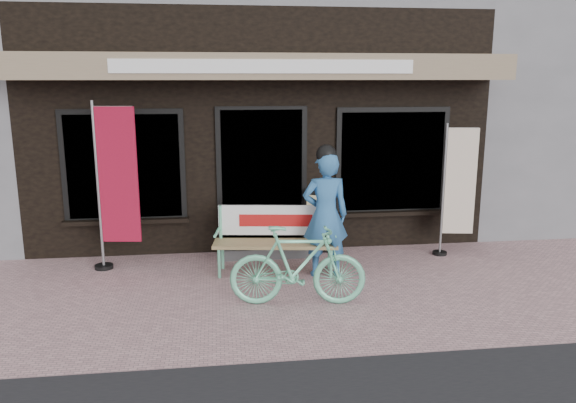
{
  "coord_description": "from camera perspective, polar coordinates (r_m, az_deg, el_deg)",
  "views": [
    {
      "loc": [
        -0.66,
        -6.27,
        2.6
      ],
      "look_at": [
        0.23,
        0.7,
        1.05
      ],
      "focal_mm": 35.0,
      "sensor_mm": 36.0,
      "label": 1
    }
  ],
  "objects": [
    {
      "name": "person",
      "position": [
        7.41,
        3.82,
        -1.11
      ],
      "size": [
        0.62,
        0.42,
        1.77
      ],
      "rotation": [
        0.0,
        0.0,
        -0.04
      ],
      "color": "#2E67A1",
      "rests_on": "ground"
    },
    {
      "name": "nobori_cream",
      "position": [
        8.6,
        16.8,
        1.28
      ],
      "size": [
        0.58,
        0.25,
        1.97
      ],
      "rotation": [
        0.0,
        0.0,
        -0.16
      ],
      "color": "gray",
      "rests_on": "ground"
    },
    {
      "name": "ground",
      "position": [
        6.83,
        -1.18,
        -9.97
      ],
      "size": [
        70.0,
        70.0,
        0.0
      ],
      "primitive_type": "plane",
      "color": "#BB8F92",
      "rests_on": "ground"
    },
    {
      "name": "nobori_red",
      "position": [
        7.93,
        -17.15,
        1.67
      ],
      "size": [
        0.69,
        0.28,
        2.32
      ],
      "rotation": [
        0.0,
        0.0,
        -0.13
      ],
      "color": "gray",
      "rests_on": "ground"
    },
    {
      "name": "bicycle",
      "position": [
        6.54,
        1.0,
        -6.54
      ],
      "size": [
        1.62,
        0.63,
        0.95
      ],
      "primitive_type": "imported",
      "rotation": [
        0.0,
        0.0,
        1.45
      ],
      "color": "#6CD2A4",
      "rests_on": "ground"
    },
    {
      "name": "menu_stand",
      "position": [
        8.5,
        3.31,
        -1.91
      ],
      "size": [
        0.48,
        0.25,
        0.97
      ],
      "rotation": [
        0.0,
        0.0,
        -0.35
      ],
      "color": "black",
      "rests_on": "ground"
    },
    {
      "name": "storefront",
      "position": [
        11.26,
        -4.04,
        14.4
      ],
      "size": [
        7.0,
        6.77,
        6.0
      ],
      "color": "black",
      "rests_on": "ground"
    },
    {
      "name": "bench",
      "position": [
        7.63,
        -1.27,
        -3.31
      ],
      "size": [
        1.71,
        0.65,
        0.9
      ],
      "rotation": [
        0.0,
        0.0,
        -0.14
      ],
      "color": "#6CD2A4",
      "rests_on": "ground"
    }
  ]
}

